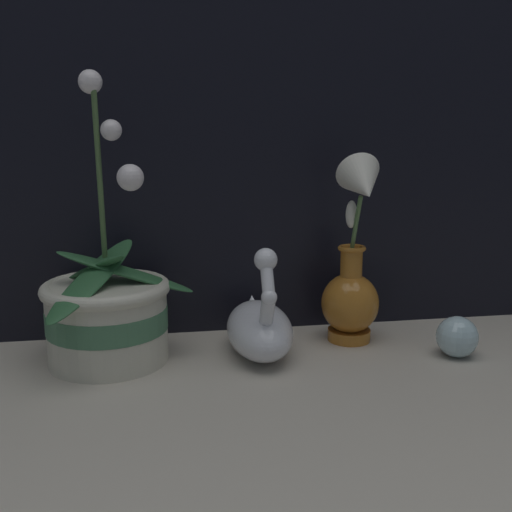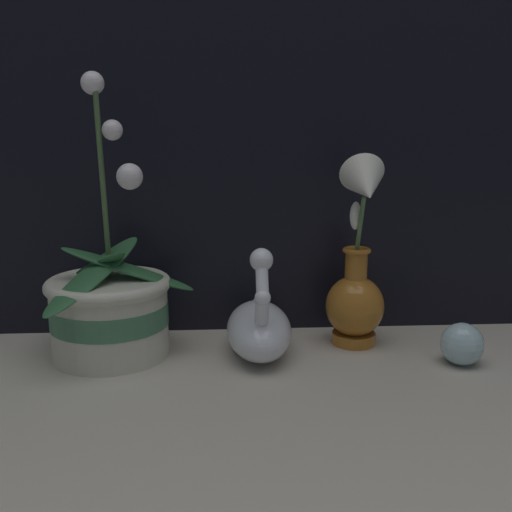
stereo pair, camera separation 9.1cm
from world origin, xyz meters
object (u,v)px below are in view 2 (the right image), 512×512
orchid_potted_plant (110,307)px  swan_figurine (259,326)px  blue_vase (357,279)px  glass_sphere (462,344)px

orchid_potted_plant → swan_figurine: (0.23, -0.01, -0.03)m
blue_vase → glass_sphere: blue_vase is taller
orchid_potted_plant → swan_figurine: bearing=-3.3°
orchid_potted_plant → blue_vase: size_ratio=1.37×
orchid_potted_plant → swan_figurine: size_ratio=2.22×
orchid_potted_plant → blue_vase: orchid_potted_plant is taller
blue_vase → orchid_potted_plant: bearing=-177.5°
swan_figurine → glass_sphere: bearing=-10.8°
swan_figurine → glass_sphere: swan_figurine is taller
swan_figurine → glass_sphere: (0.30, -0.06, -0.01)m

